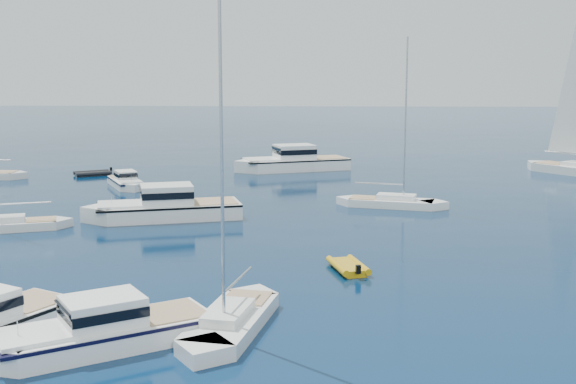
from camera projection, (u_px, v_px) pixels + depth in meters
The scene contains 10 objects.
ground at pixel (316, 369), 26.24m from camera, with size 400.00×400.00×0.00m, color navy.
motor_cruiser_left at pixel (99, 348), 28.22m from camera, with size 3.00×9.82×2.58m, color white, non-canonical shape.
motor_cruiser_centre at pixel (164, 219), 52.88m from camera, with size 3.71×12.14×3.19m, color silver, non-canonical shape.
motor_cruiser_distant at pixel (292, 170), 78.90m from camera, with size 4.11×13.42×3.52m, color white, non-canonical shape.
motor_cruiser_horizon at pixel (126, 187), 67.40m from camera, with size 2.26×7.38×1.94m, color white, non-canonical shape.
sailboat_fore at pixel (231, 329), 30.31m from camera, with size 2.45×9.42×13.85m, color silver, non-canonical shape.
sailboat_mid_l at pixel (9, 230), 49.22m from camera, with size 2.26×8.69×12.77m, color silver, non-canonical shape.
sailboat_centre at pixel (391, 207), 57.62m from camera, with size 2.41×9.28×13.64m, color white, non-canonical shape.
tender_yellow at pixel (348, 271), 39.16m from camera, with size 1.87×3.35×0.95m, color #CB970B, non-canonical shape.
tender_grey_far at pixel (93, 175), 74.93m from camera, with size 2.07×3.80×0.95m, color black, non-canonical shape.
Camera 1 is at (0.11, -24.88, 10.54)m, focal length 45.65 mm.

